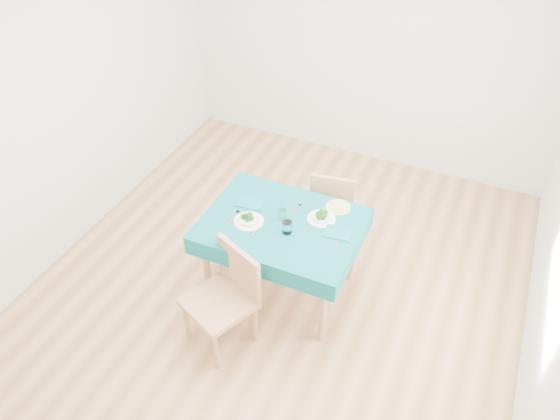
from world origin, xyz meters
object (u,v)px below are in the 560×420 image
at_px(chair_near, 217,290).
at_px(bowl_near, 249,219).
at_px(bowl_far, 322,216).
at_px(side_plate, 338,207).
at_px(chair_far, 334,200).
at_px(table, 282,257).

bearing_deg(chair_near, bowl_near, 115.98).
distance_m(chair_near, bowl_far, 1.00).
bearing_deg(side_plate, chair_far, 111.76).
height_order(table, chair_near, chair_near).
distance_m(table, chair_far, 0.80).
relative_size(bowl_far, side_plate, 1.11).
xyz_separation_m(chair_near, side_plate, (0.55, 1.03, 0.19)).
height_order(table, chair_far, chair_far).
xyz_separation_m(table, chair_near, (-0.21, -0.68, 0.19)).
height_order(table, side_plate, side_plate).
relative_size(table, bowl_near, 5.16).
distance_m(chair_near, side_plate, 1.19).
bearing_deg(bowl_near, side_plate, 38.06).
height_order(chair_far, side_plate, chair_far).
distance_m(table, bowl_near, 0.49).
bearing_deg(side_plate, bowl_far, -110.82).
bearing_deg(bowl_far, chair_far, 98.80).
xyz_separation_m(chair_far, side_plate, (0.17, -0.42, 0.29)).
relative_size(chair_near, bowl_near, 4.84).
relative_size(bowl_near, side_plate, 1.17).
relative_size(chair_far, side_plate, 4.71).
bearing_deg(chair_far, side_plate, 103.37).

